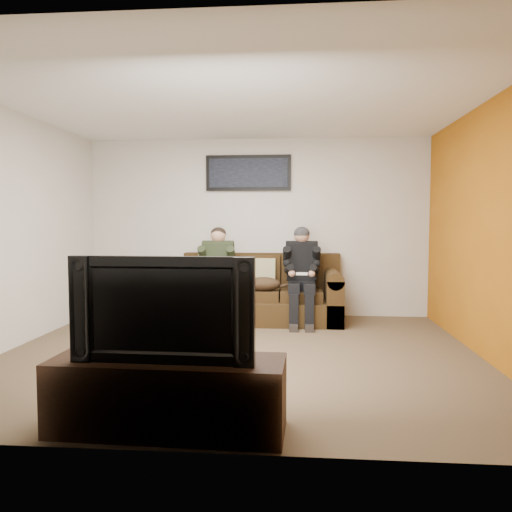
# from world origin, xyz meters

# --- Properties ---
(floor) EXTENTS (5.00, 5.00, 0.00)m
(floor) POSITION_xyz_m (0.00, 0.00, 0.00)
(floor) COLOR brown
(floor) RESTS_ON ground
(ceiling) EXTENTS (5.00, 5.00, 0.00)m
(ceiling) POSITION_xyz_m (0.00, 0.00, 2.60)
(ceiling) COLOR silver
(ceiling) RESTS_ON ground
(wall_back) EXTENTS (5.00, 0.00, 5.00)m
(wall_back) POSITION_xyz_m (0.00, 2.25, 1.30)
(wall_back) COLOR beige
(wall_back) RESTS_ON ground
(wall_front) EXTENTS (5.00, 0.00, 5.00)m
(wall_front) POSITION_xyz_m (0.00, -2.25, 1.30)
(wall_front) COLOR beige
(wall_front) RESTS_ON ground
(wall_left) EXTENTS (0.00, 4.50, 4.50)m
(wall_left) POSITION_xyz_m (-2.50, 0.00, 1.30)
(wall_left) COLOR beige
(wall_left) RESTS_ON ground
(wall_right) EXTENTS (0.00, 4.50, 4.50)m
(wall_right) POSITION_xyz_m (2.50, 0.00, 1.30)
(wall_right) COLOR beige
(wall_right) RESTS_ON ground
(accent_wall_right) EXTENTS (0.00, 4.50, 4.50)m
(accent_wall_right) POSITION_xyz_m (2.49, 0.00, 1.30)
(accent_wall_right) COLOR #AE6111
(accent_wall_right) RESTS_ON ground
(sofa) EXTENTS (2.27, 0.98, 0.93)m
(sofa) POSITION_xyz_m (0.07, 1.83, 0.35)
(sofa) COLOR #362510
(sofa) RESTS_ON ground
(throw_pillow) EXTENTS (0.43, 0.21, 0.43)m
(throw_pillow) POSITION_xyz_m (0.07, 1.87, 0.66)
(throw_pillow) COLOR tan
(throw_pillow) RESTS_ON sofa
(throw_blanket) EXTENTS (0.46, 0.23, 0.08)m
(throw_blanket) POSITION_xyz_m (-0.61, 2.12, 0.93)
(throw_blanket) COLOR tan
(throw_blanket) RESTS_ON sofa
(person_left) EXTENTS (0.51, 0.87, 1.31)m
(person_left) POSITION_xyz_m (-0.51, 1.64, 0.74)
(person_left) COLOR #837652
(person_left) RESTS_ON sofa
(person_right) EXTENTS (0.51, 0.86, 1.32)m
(person_right) POSITION_xyz_m (0.66, 1.64, 0.74)
(person_right) COLOR black
(person_right) RESTS_ON sofa
(cat) EXTENTS (0.66, 0.26, 0.24)m
(cat) POSITION_xyz_m (0.12, 1.55, 0.55)
(cat) COLOR #46301B
(cat) RESTS_ON sofa
(framed_poster) EXTENTS (1.25, 0.05, 0.52)m
(framed_poster) POSITION_xyz_m (-0.13, 2.22, 2.10)
(framed_poster) COLOR black
(framed_poster) RESTS_ON wall_back
(tv_stand) EXTENTS (1.56, 0.54, 0.49)m
(tv_stand) POSITION_xyz_m (-0.24, -1.95, 0.24)
(tv_stand) COLOR black
(tv_stand) RESTS_ON ground
(television) EXTENTS (1.20, 0.19, 0.69)m
(television) POSITION_xyz_m (-0.24, -1.95, 0.83)
(television) COLOR black
(television) RESTS_ON tv_stand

